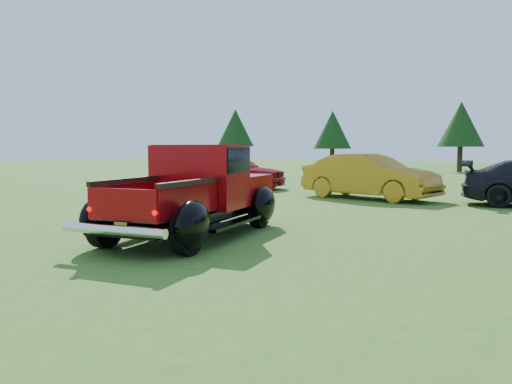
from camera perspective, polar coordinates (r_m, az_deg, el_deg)
ground at (r=8.27m, az=-0.29°, el=-6.72°), size 120.00×120.00×0.00m
tree_far_west at (r=45.33m, az=-2.37°, el=7.32°), size 3.33×3.33×5.20m
tree_west at (r=39.39m, az=8.73°, el=7.02°), size 2.94×2.94×4.60m
tree_mid_left at (r=38.51m, az=22.38°, el=7.16°), size 3.20×3.20×5.00m
pickup_truck at (r=9.89m, az=-6.39°, el=0.04°), size 2.94×4.97×1.75m
show_car_red at (r=20.98m, az=-2.50°, el=2.42°), size 4.58×2.50×1.48m
show_car_yellow at (r=17.05m, az=12.81°, el=1.75°), size 4.77×2.38×1.50m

